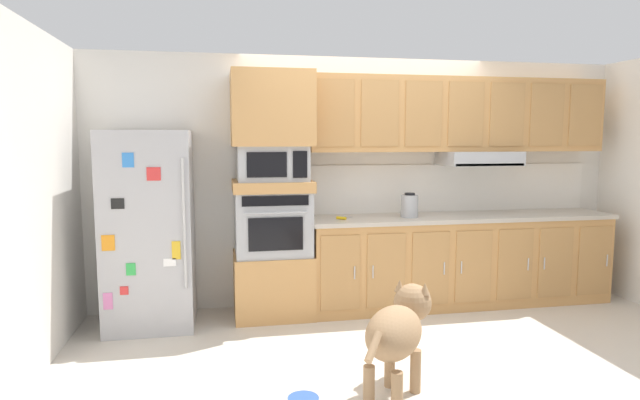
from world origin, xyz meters
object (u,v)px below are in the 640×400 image
at_px(refrigerator, 149,229).
at_px(dog, 399,328).
at_px(built_in_oven, 273,222).
at_px(microwave, 272,163).
at_px(screwdriver, 342,218).
at_px(electric_kettle, 410,206).

xyz_separation_m(refrigerator, dog, (1.76, -1.70, -0.42)).
height_order(refrigerator, dog, refrigerator).
distance_m(built_in_oven, microwave, 0.56).
xyz_separation_m(screwdriver, electric_kettle, (0.69, 0.02, 0.10)).
distance_m(refrigerator, dog, 2.48).
distance_m(screwdriver, dog, 1.77).
relative_size(refrigerator, built_in_oven, 2.51).
bearing_deg(built_in_oven, screwdriver, -5.46).
bearing_deg(screwdriver, refrigerator, -179.85).
bearing_deg(dog, electric_kettle, 16.06).
relative_size(refrigerator, electric_kettle, 7.33).
bearing_deg(refrigerator, built_in_oven, 3.48).
relative_size(microwave, electric_kettle, 2.68).
relative_size(refrigerator, dog, 2.05).
relative_size(built_in_oven, dog, 0.82).
relative_size(built_in_oven, microwave, 1.09).
xyz_separation_m(microwave, screwdriver, (0.66, -0.06, -0.53)).
distance_m(microwave, dog, 2.13).
distance_m(refrigerator, screwdriver, 1.77).
height_order(microwave, dog, microwave).
xyz_separation_m(microwave, dog, (0.64, -1.77, -1.00)).
bearing_deg(electric_kettle, microwave, 177.99).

